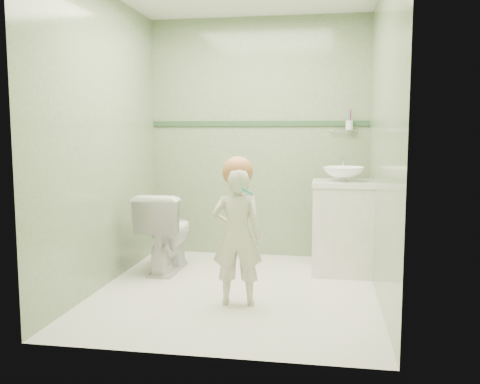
# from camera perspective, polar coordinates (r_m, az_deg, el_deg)

# --- Properties ---
(ground) EXTENTS (2.50, 2.50, 0.00)m
(ground) POSITION_cam_1_polar(r_m,az_deg,el_deg) (4.26, -0.34, -10.72)
(ground) COLOR silver
(ground) RESTS_ON ground
(room_shell) EXTENTS (2.50, 2.54, 2.40)m
(room_shell) POSITION_cam_1_polar(r_m,az_deg,el_deg) (4.06, -0.35, 5.65)
(room_shell) COLOR gray
(room_shell) RESTS_ON ground
(trim_stripe) EXTENTS (2.20, 0.02, 0.05)m
(trim_stripe) POSITION_cam_1_polar(r_m,az_deg,el_deg) (5.29, 1.98, 7.51)
(trim_stripe) COLOR #2F5031
(trim_stripe) RESTS_ON room_shell
(vanity) EXTENTS (0.52, 0.50, 0.80)m
(vanity) POSITION_cam_1_polar(r_m,az_deg,el_deg) (4.78, 11.11, -3.96)
(vanity) COLOR silver
(vanity) RESTS_ON ground
(counter) EXTENTS (0.54, 0.52, 0.04)m
(counter) POSITION_cam_1_polar(r_m,az_deg,el_deg) (4.73, 11.22, 0.93)
(counter) COLOR white
(counter) RESTS_ON vanity
(basin) EXTENTS (0.37, 0.37, 0.13)m
(basin) POSITION_cam_1_polar(r_m,az_deg,el_deg) (4.72, 11.25, 1.94)
(basin) COLOR white
(basin) RESTS_ON counter
(faucet) EXTENTS (0.03, 0.13, 0.18)m
(faucet) POSITION_cam_1_polar(r_m,az_deg,el_deg) (4.90, 11.21, 3.05)
(faucet) COLOR silver
(faucet) RESTS_ON counter
(cup_holder) EXTENTS (0.26, 0.07, 0.21)m
(cup_holder) POSITION_cam_1_polar(r_m,az_deg,el_deg) (5.19, 11.79, 7.17)
(cup_holder) COLOR silver
(cup_holder) RESTS_ON room_shell
(toilet) EXTENTS (0.42, 0.72, 0.72)m
(toilet) POSITION_cam_1_polar(r_m,az_deg,el_deg) (4.81, -8.04, -4.30)
(toilet) COLOR white
(toilet) RESTS_ON ground
(toddler) EXTENTS (0.39, 0.27, 1.01)m
(toddler) POSITION_cam_1_polar(r_m,az_deg,el_deg) (3.82, -0.32, -4.89)
(toddler) COLOR beige
(toddler) RESTS_ON ground
(hair_cap) EXTENTS (0.23, 0.23, 0.23)m
(hair_cap) POSITION_cam_1_polar(r_m,az_deg,el_deg) (3.77, -0.26, 2.22)
(hair_cap) COLOR #B56C3F
(hair_cap) RESTS_ON toddler
(teal_toothbrush) EXTENTS (0.11, 0.14, 0.08)m
(teal_toothbrush) POSITION_cam_1_polar(r_m,az_deg,el_deg) (3.63, 0.65, 0.14)
(teal_toothbrush) COLOR teal
(teal_toothbrush) RESTS_ON toddler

